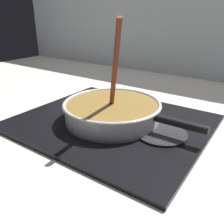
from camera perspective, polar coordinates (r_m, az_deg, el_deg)
ground at (r=0.70m, az=-3.90°, el=-6.33°), size 2.40×1.60×0.04m
backsplash_wall at (r=1.32m, az=18.85°, el=19.68°), size 2.40×0.02×0.55m
hob_plate at (r=0.74m, az=0.00°, el=-2.40°), size 0.56×0.48×0.01m
burner_ring at (r=0.74m, az=0.00°, el=-1.70°), size 0.17×0.17×0.01m
spare_burner at (r=0.67m, az=11.79°, el=-5.10°), size 0.14×0.14×0.01m
cooking_pan at (r=0.72m, az=0.11°, el=0.36°), size 0.43×0.30×0.30m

